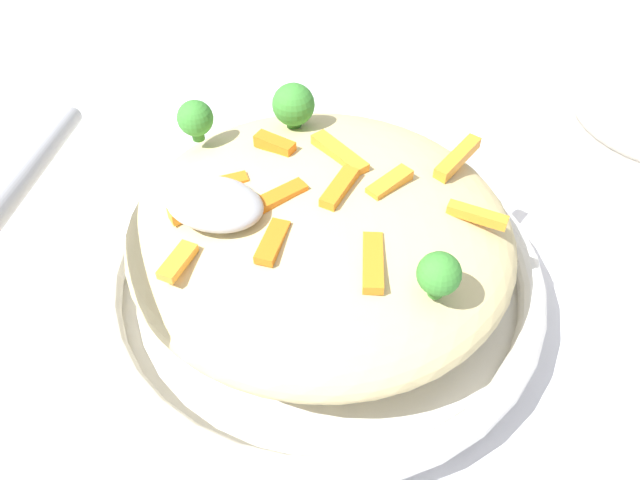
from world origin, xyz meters
TOP-DOWN VIEW (x-y plane):
  - ground_plane at (0.00, 0.00)m, footprint 2.40×2.40m
  - serving_bowl at (0.00, 0.00)m, footprint 0.29×0.29m
  - pasta_mound at (0.00, 0.00)m, footprint 0.23×0.23m
  - carrot_piece_0 at (-0.06, -0.01)m, footprint 0.03×0.03m
  - carrot_piece_1 at (-0.02, -0.01)m, footprint 0.03×0.04m
  - carrot_piece_2 at (0.01, 0.01)m, footprint 0.01×0.03m
  - carrot_piece_3 at (-0.06, -0.03)m, footprint 0.03×0.03m
  - carrot_piece_4 at (-0.04, 0.03)m, footprint 0.03×0.01m
  - carrot_piece_5 at (0.04, 0.02)m, footprint 0.02×0.03m
  - carrot_piece_6 at (-0.00, 0.04)m, footprint 0.04×0.03m
  - carrot_piece_7 at (0.04, -0.04)m, footprint 0.02×0.04m
  - carrot_piece_8 at (0.09, 0.02)m, footprint 0.03×0.01m
  - carrot_piece_9 at (-0.06, -0.07)m, footprint 0.01×0.03m
  - carrot_piece_10 at (-0.01, -0.04)m, footprint 0.01×0.03m
  - carrot_piece_11 at (0.07, 0.06)m, footprint 0.02×0.04m
  - broccoli_floret_0 at (-0.09, 0.03)m, footprint 0.02×0.02m
  - broccoli_floret_1 at (0.08, -0.04)m, footprint 0.02×0.02m
  - broccoli_floret_2 at (-0.04, 0.06)m, footprint 0.03×0.03m
  - serving_spoon at (-0.08, -0.05)m, footprint 0.15×0.17m

SIDE VIEW (x-z plane):
  - ground_plane at x=0.00m, z-range 0.00..0.00m
  - serving_bowl at x=0.00m, z-range 0.00..0.04m
  - pasta_mound at x=0.00m, z-range 0.03..0.10m
  - carrot_piece_9 at x=-0.06m, z-range 0.09..0.10m
  - carrot_piece_8 at x=0.09m, z-range 0.09..0.10m
  - carrot_piece_11 at x=0.07m, z-range 0.09..0.10m
  - carrot_piece_7 at x=0.04m, z-range 0.09..0.10m
  - carrot_piece_3 at x=-0.06m, z-range 0.09..0.10m
  - carrot_piece_0 at x=-0.06m, z-range 0.09..0.10m
  - carrot_piece_10 at x=-0.01m, z-range 0.09..0.10m
  - carrot_piece_5 at x=0.04m, z-range 0.09..0.10m
  - carrot_piece_4 at x=-0.04m, z-range 0.09..0.10m
  - carrot_piece_1 at x=-0.02m, z-range 0.10..0.10m
  - carrot_piece_6 at x=0.00m, z-range 0.10..0.10m
  - carrot_piece_2 at x=0.01m, z-range 0.10..0.10m
  - broccoli_floret_1 at x=0.08m, z-range 0.09..0.12m
  - broccoli_floret_0 at x=-0.09m, z-range 0.09..0.12m
  - broccoli_floret_2 at x=-0.04m, z-range 0.09..0.12m
  - serving_spoon at x=-0.08m, z-range 0.08..0.15m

